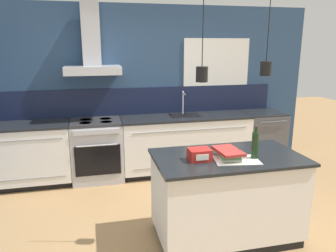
{
  "coord_description": "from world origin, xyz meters",
  "views": [
    {
      "loc": [
        -0.78,
        -3.13,
        2.0
      ],
      "look_at": [
        0.09,
        0.58,
        1.05
      ],
      "focal_mm": 35.0,
      "sensor_mm": 36.0,
      "label": 1
    }
  ],
  "objects_px": {
    "oven_range": "(97,150)",
    "book_stack": "(229,154)",
    "red_supply_box": "(199,155)",
    "dishwasher": "(261,138)",
    "bottle_on_island": "(255,145)"
  },
  "relations": [
    {
      "from": "book_stack",
      "to": "red_supply_box",
      "type": "bearing_deg",
      "value": 175.09
    },
    {
      "from": "oven_range",
      "to": "dishwasher",
      "type": "height_order",
      "value": "same"
    },
    {
      "from": "book_stack",
      "to": "bottle_on_island",
      "type": "bearing_deg",
      "value": -11.85
    },
    {
      "from": "oven_range",
      "to": "book_stack",
      "type": "bearing_deg",
      "value": -58.15
    },
    {
      "from": "dishwasher",
      "to": "red_supply_box",
      "type": "height_order",
      "value": "red_supply_box"
    },
    {
      "from": "oven_range",
      "to": "book_stack",
      "type": "distance_m",
      "value": 2.4
    },
    {
      "from": "oven_range",
      "to": "dishwasher",
      "type": "bearing_deg",
      "value": 0.09
    },
    {
      "from": "book_stack",
      "to": "dishwasher",
      "type": "bearing_deg",
      "value": 53.34
    },
    {
      "from": "red_supply_box",
      "to": "oven_range",
      "type": "bearing_deg",
      "value": 115.69
    },
    {
      "from": "dishwasher",
      "to": "bottle_on_island",
      "type": "xyz_separation_m",
      "value": [
        -1.23,
        -2.05,
        0.59
      ]
    },
    {
      "from": "bottle_on_island",
      "to": "red_supply_box",
      "type": "distance_m",
      "value": 0.55
    },
    {
      "from": "dishwasher",
      "to": "book_stack",
      "type": "bearing_deg",
      "value": -126.66
    },
    {
      "from": "dishwasher",
      "to": "bottle_on_island",
      "type": "relative_size",
      "value": 2.78
    },
    {
      "from": "dishwasher",
      "to": "oven_range",
      "type": "bearing_deg",
      "value": -179.91
    },
    {
      "from": "bottle_on_island",
      "to": "book_stack",
      "type": "bearing_deg",
      "value": 168.15
    }
  ]
}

